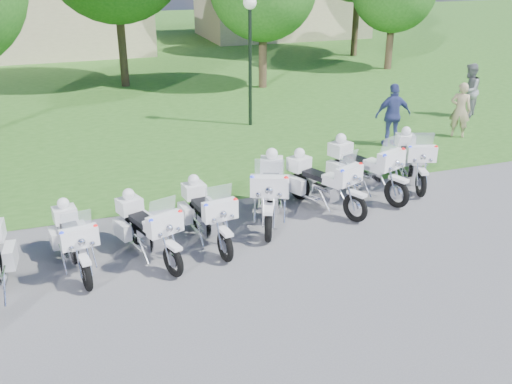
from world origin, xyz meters
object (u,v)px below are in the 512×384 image
object	(u,v)px
motorcycle_6	(363,167)
bystander_a	(460,110)
bystander_c	(393,115)
motorcycle_1	(73,239)
lamp_post	(250,30)
motorcycle_2	(147,228)
motorcycle_5	(322,182)
bystander_b	(469,91)
motorcycle_4	(270,189)
motorcycle_7	(412,158)
motorcycle_3	(207,213)

from	to	relation	value
motorcycle_6	bystander_a	xyz separation A→B (m)	(5.34, 3.22, 0.19)
bystander_a	bystander_c	world-z (taller)	bystander_c
motorcycle_1	lamp_post	xyz separation A→B (m)	(6.34, 8.16, 2.65)
motorcycle_2	motorcycle_5	xyz separation A→B (m)	(4.28, 1.00, 0.04)
motorcycle_6	bystander_c	size ratio (longest dim) A/B	1.24
motorcycle_1	bystander_b	world-z (taller)	bystander_b
motorcycle_1	motorcycle_4	distance (m)	4.39
motorcycle_7	motorcycle_1	bearing A→B (deg)	29.28
bystander_b	bystander_c	bearing A→B (deg)	-14.74
lamp_post	bystander_a	distance (m)	7.38
bystander_c	bystander_b	bearing A→B (deg)	-146.84
motorcycle_7	motorcycle_3	bearing A→B (deg)	32.08
motorcycle_2	bystander_b	size ratio (longest dim) A/B	1.12
bystander_b	bystander_c	world-z (taller)	bystander_c
motorcycle_2	motorcycle_5	world-z (taller)	motorcycle_5
motorcycle_6	motorcycle_5	bearing A→B (deg)	-1.82
motorcycle_4	bystander_a	world-z (taller)	bystander_a
motorcycle_4	bystander_b	bearing A→B (deg)	-127.21
motorcycle_4	motorcycle_6	distance (m)	2.77
bystander_c	motorcycle_6	bearing A→B (deg)	57.08
motorcycle_1	motorcycle_6	xyz separation A→B (m)	(7.03, 1.40, 0.10)
motorcycle_1	motorcycle_4	bearing A→B (deg)	-178.60
motorcycle_7	bystander_a	world-z (taller)	bystander_a
motorcycle_4	bystander_a	bearing A→B (deg)	-132.09
motorcycle_5	motorcycle_3	bearing A→B (deg)	-10.22
motorcycle_7	bystander_a	xyz separation A→B (m)	(3.73, 2.91, 0.24)
lamp_post	bystander_c	distance (m)	5.50
motorcycle_5	bystander_c	distance (m)	5.47
motorcycle_2	bystander_c	bearing A→B (deg)	-170.83
bystander_c	bystander_a	bearing A→B (deg)	-169.90
motorcycle_5	motorcycle_6	xyz separation A→B (m)	(1.34, 0.45, 0.04)
motorcycle_4	bystander_a	xyz separation A→B (m)	(8.04, 3.82, 0.17)
motorcycle_5	motorcycle_7	xyz separation A→B (m)	(2.95, 0.76, -0.01)
motorcycle_3	motorcycle_5	world-z (taller)	motorcycle_5
motorcycle_2	motorcycle_6	size ratio (longest dim) A/B	0.90
motorcycle_5	bystander_c	world-z (taller)	bystander_c
motorcycle_6	motorcycle_7	bearing A→B (deg)	170.39
motorcycle_1	motorcycle_7	bearing A→B (deg)	-177.83
motorcycle_6	bystander_a	distance (m)	6.24
motorcycle_2	lamp_post	xyz separation A→B (m)	(4.93, 8.21, 2.63)
lamp_post	bystander_c	xyz separation A→B (m)	(3.46, -3.62, -2.29)
motorcycle_3	lamp_post	world-z (taller)	lamp_post
motorcycle_5	motorcycle_7	distance (m)	3.05
motorcycle_3	motorcycle_6	size ratio (longest dim) A/B	0.94
motorcycle_4	bystander_b	xyz separation A→B (m)	(9.91, 5.79, 0.24)
motorcycle_3	motorcycle_5	size ratio (longest dim) A/B	1.01
motorcycle_7	motorcycle_4	bearing A→B (deg)	30.05
motorcycle_1	motorcycle_5	xyz separation A→B (m)	(5.68, 0.95, 0.06)
motorcycle_1	bystander_a	size ratio (longest dim) A/B	1.21
motorcycle_6	bystander_a	size ratio (longest dim) A/B	1.35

